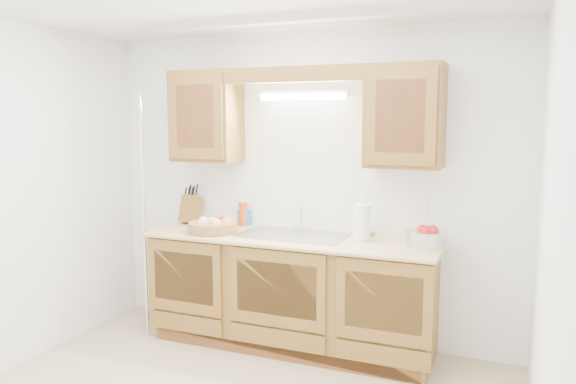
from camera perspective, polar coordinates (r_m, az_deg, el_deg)
The scene contains 17 objects.
room at distance 3.27m, azimuth -7.47°, elevation -2.45°, with size 3.52×3.50×2.50m.
base_cabinets at distance 4.52m, azimuth 0.42°, elevation -10.17°, with size 2.20×0.60×0.86m, color brown.
countertop at distance 4.39m, azimuth 0.35°, elevation -4.74°, with size 2.30×0.63×0.04m, color tan.
upper_cabinet_left at distance 4.79m, azimuth -8.26°, elevation 7.60°, with size 0.55×0.33×0.75m, color brown.
upper_cabinet_right at distance 4.20m, azimuth 11.81°, elevation 7.54°, with size 0.55×0.33×0.75m, color brown.
valance at distance 4.31m, azimuth 0.39°, elevation 11.89°, with size 2.20×0.05×0.12m, color brown.
fluorescent_fixture at distance 4.51m, azimuth 1.49°, elevation 9.87°, with size 0.76×0.08×0.08m.
sink at distance 4.42m, azimuth 0.46°, elevation -5.35°, with size 0.84×0.46×0.36m.
wire_shelf_pole at distance 4.74m, azimuth -14.41°, elevation -2.59°, with size 0.03×0.03×2.00m, color silver.
outlet_plate at distance 4.38m, azimuth 13.49°, elevation -1.38°, with size 0.08×0.01×0.12m, color white.
fruit_basket at distance 4.56m, azimuth -7.61°, elevation -3.38°, with size 0.49×0.49×0.12m.
knife_block at distance 4.99m, azimuth -9.88°, elevation -1.67°, with size 0.16×0.22×0.35m.
orange_canister at distance 4.79m, azimuth -4.60°, elevation -2.14°, with size 0.09×0.09×0.22m.
soap_bottle at distance 4.82m, azimuth -4.47°, elevation -2.25°, with size 0.09×0.09×0.19m, color blue.
sponge at distance 4.46m, azimuth 8.07°, elevation -4.25°, with size 0.12×0.09×0.02m.
paper_towel at distance 4.26m, azimuth 7.49°, elevation -3.08°, with size 0.15×0.15×0.32m.
apple_bowl at distance 4.15m, azimuth 13.97°, elevation -4.46°, with size 0.33×0.33×0.15m.
Camera 1 is at (1.61, -2.79, 1.81)m, focal length 35.00 mm.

